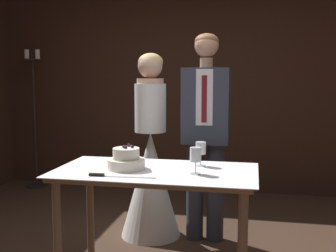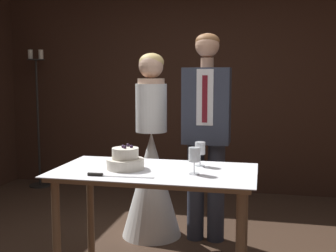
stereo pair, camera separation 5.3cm
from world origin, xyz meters
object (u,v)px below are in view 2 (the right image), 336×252
cake_knife (108,175)px  groom (206,127)px  candle_stand (38,124)px  wine_glass_near (200,149)px  tiered_cake (125,160)px  cake_table (155,184)px  bride (152,169)px  wine_glass_middle (194,156)px

cake_knife → groom: size_ratio=0.24×
groom → candle_stand: bearing=150.4°
groom → wine_glass_near: bearing=-86.5°
tiered_cake → cake_table: bearing=4.5°
cake_knife → groom: (0.49, 1.10, 0.20)m
cake_table → candle_stand: size_ratio=0.78×
bride → cake_table: bearing=-73.7°
cake_table → candle_stand: candle_stand is taller
wine_glass_near → wine_glass_middle: 0.26m
wine_glass_middle → candle_stand: 3.33m
tiered_cake → wine_glass_middle: wine_glass_middle is taller
tiered_cake → cake_knife: (-0.04, -0.24, -0.05)m
wine_glass_middle → groom: size_ratio=0.10×
cake_knife → bride: bearing=86.2°
bride → wine_glass_middle: bearing=-59.6°
wine_glass_near → tiered_cake: bearing=-157.1°
candle_stand → groom: bearing=-29.6°
wine_glass_middle → cake_table: bearing=166.9°
tiered_cake → wine_glass_middle: size_ratio=1.47×
cake_table → cake_knife: (-0.25, -0.26, 0.11)m
cake_knife → bride: (-0.00, 1.10, -0.20)m
groom → candle_stand: 2.76m
wine_glass_middle → wine_glass_near: bearing=89.8°
bride → candle_stand: bearing=144.4°
tiered_cake → wine_glass_near: bearing=22.9°
wine_glass_near → bride: 0.90m
cake_table → tiered_cake: tiered_cake is taller
wine_glass_near → candle_stand: bearing=140.4°
tiered_cake → wine_glass_near: size_ratio=1.50×
cake_table → cake_knife: bearing=-134.1°
cake_table → wine_glass_middle: wine_glass_middle is taller
cake_knife → wine_glass_near: size_ratio=2.51×
groom → wine_glass_middle: bearing=-87.5°
cake_knife → candle_stand: candle_stand is taller
tiered_cake → groom: 0.98m
groom → bride: bearing=179.9°
candle_stand → tiered_cake: bearing=-48.9°
cake_table → wine_glass_near: (0.29, 0.19, 0.23)m
cake_table → bride: 0.89m
candle_stand → cake_knife: bearing=-52.4°
cake_knife → candle_stand: 3.10m
cake_table → wine_glass_near: size_ratio=7.96×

